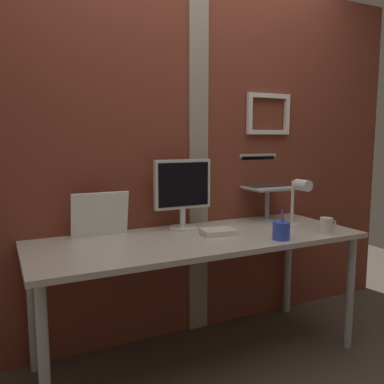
% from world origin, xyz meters
% --- Properties ---
extents(ground_plane, '(6.00, 6.00, 0.00)m').
position_xyz_m(ground_plane, '(0.00, 0.00, 0.00)').
color(ground_plane, '#4C4238').
extents(brick_wall_back, '(3.51, 0.16, 2.36)m').
position_xyz_m(brick_wall_back, '(0.00, 0.36, 1.18)').
color(brick_wall_back, brown).
rests_on(brick_wall_back, ground_plane).
extents(desk, '(1.93, 0.72, 0.75)m').
position_xyz_m(desk, '(-0.08, -0.05, 0.68)').
color(desk, beige).
rests_on(desk, ground_plane).
extents(monitor, '(0.37, 0.18, 0.44)m').
position_xyz_m(monitor, '(-0.07, 0.18, 1.00)').
color(monitor, silver).
rests_on(monitor, desk).
extents(laptop_stand, '(0.28, 0.22, 0.22)m').
position_xyz_m(laptop_stand, '(0.58, 0.18, 0.90)').
color(laptop_stand, gray).
rests_on(laptop_stand, desk).
extents(laptop, '(0.31, 0.30, 0.23)m').
position_xyz_m(laptop, '(0.58, 0.26, 1.03)').
color(laptop, silver).
rests_on(laptop, laptop_stand).
extents(whiteboard_panel, '(0.33, 0.07, 0.26)m').
position_xyz_m(whiteboard_panel, '(-0.59, 0.21, 0.88)').
color(whiteboard_panel, white).
rests_on(whiteboard_panel, desk).
extents(desk_lamp, '(0.12, 0.20, 0.31)m').
position_xyz_m(desk_lamp, '(0.60, -0.11, 0.94)').
color(desk_lamp, white).
rests_on(desk_lamp, desk).
extents(pen_cup, '(0.10, 0.10, 0.18)m').
position_xyz_m(pen_cup, '(0.31, -0.31, 0.80)').
color(pen_cup, blue).
rests_on(pen_cup, desk).
extents(coffee_mug, '(0.12, 0.08, 0.10)m').
position_xyz_m(coffee_mug, '(0.65, -0.31, 0.80)').
color(coffee_mug, silver).
rests_on(coffee_mug, desk).
extents(paper_clutter_stack, '(0.22, 0.16, 0.03)m').
position_xyz_m(paper_clutter_stack, '(0.05, -0.05, 0.76)').
color(paper_clutter_stack, silver).
rests_on(paper_clutter_stack, desk).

